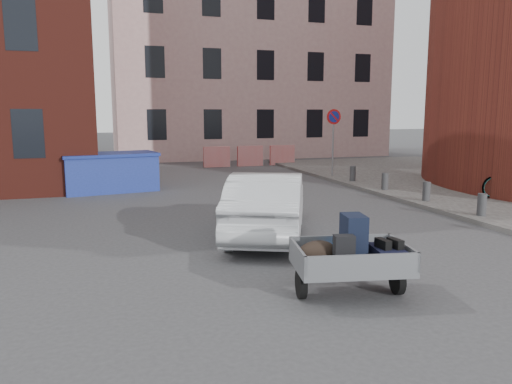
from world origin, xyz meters
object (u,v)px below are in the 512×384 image
object	(u,v)px
trailer	(350,256)
dumpster	(110,172)
bicycle	(510,181)
silver_car	(267,204)

from	to	relation	value
trailer	dumpster	world-z (taller)	dumpster
bicycle	silver_car	bearing A→B (deg)	106.46
trailer	bicycle	xyz separation A→B (m)	(8.35, 5.61, 0.02)
dumpster	silver_car	distance (m)	8.08
dumpster	bicycle	bearing A→B (deg)	-35.76
trailer	bicycle	world-z (taller)	trailer
silver_car	bicycle	xyz separation A→B (m)	(8.32, 1.84, -0.07)
silver_car	bicycle	distance (m)	8.52
trailer	silver_car	size ratio (longest dim) A/B	0.46
dumpster	silver_car	world-z (taller)	silver_car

